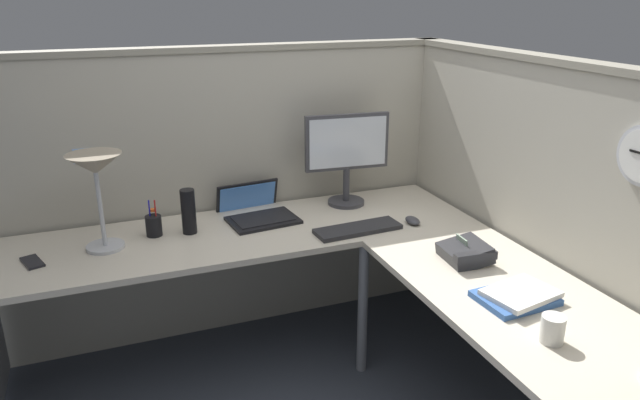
% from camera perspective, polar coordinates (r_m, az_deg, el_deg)
% --- Properties ---
extents(ground_plane, '(6.80, 6.80, 0.00)m').
position_cam_1_polar(ground_plane, '(3.00, 2.42, -18.32)').
color(ground_plane, '#383D47').
extents(cubicle_wall_back, '(2.57, 0.12, 1.58)m').
position_cam_1_polar(cubicle_wall_back, '(3.26, -9.43, 0.60)').
color(cubicle_wall_back, '#A8A393').
rests_on(cubicle_wall_back, ground).
extents(cubicle_wall_right, '(0.12, 2.37, 1.58)m').
position_cam_1_polar(cubicle_wall_right, '(2.83, 21.29, -3.49)').
color(cubicle_wall_right, '#A8A393').
rests_on(cubicle_wall_right, ground).
extents(desk, '(2.35, 2.15, 0.73)m').
position_cam_1_polar(desk, '(2.57, 0.03, -8.52)').
color(desk, beige).
rests_on(desk, ground).
extents(monitor, '(0.46, 0.20, 0.50)m').
position_cam_1_polar(monitor, '(3.16, 2.62, 4.63)').
color(monitor, '#38383D').
rests_on(monitor, desk).
extents(laptop, '(0.38, 0.42, 0.22)m').
position_cam_1_polar(laptop, '(3.09, -6.21, -1.09)').
color(laptop, black).
rests_on(laptop, desk).
extents(keyboard, '(0.44, 0.17, 0.02)m').
position_cam_1_polar(keyboard, '(2.89, 3.68, -2.81)').
color(keyboard, '#232326').
rests_on(keyboard, desk).
extents(computer_mouse, '(0.06, 0.10, 0.03)m').
position_cam_1_polar(computer_mouse, '(3.00, 8.95, -1.98)').
color(computer_mouse, '#38383D').
rests_on(computer_mouse, desk).
extents(desk_lamp_dome, '(0.24, 0.24, 0.44)m').
position_cam_1_polar(desk_lamp_dome, '(2.75, -20.89, 2.55)').
color(desk_lamp_dome, '#B7BABF').
rests_on(desk_lamp_dome, desk).
extents(pen_cup, '(0.08, 0.08, 0.18)m').
position_cam_1_polar(pen_cup, '(2.92, -15.79, -2.37)').
color(pen_cup, black).
rests_on(pen_cup, desk).
extents(cell_phone, '(0.11, 0.16, 0.01)m').
position_cam_1_polar(cell_phone, '(2.84, -26.07, -5.41)').
color(cell_phone, black).
rests_on(cell_phone, desk).
extents(thermos_flask, '(0.07, 0.07, 0.22)m').
position_cam_1_polar(thermos_flask, '(2.89, -12.61, -1.09)').
color(thermos_flask, black).
rests_on(thermos_flask, desk).
extents(office_phone, '(0.20, 0.22, 0.11)m').
position_cam_1_polar(office_phone, '(2.64, 13.92, -5.00)').
color(office_phone, '#232326').
rests_on(office_phone, desk).
extents(book_stack, '(0.31, 0.24, 0.04)m').
position_cam_1_polar(book_stack, '(2.38, 18.56, -8.80)').
color(book_stack, '#335999').
rests_on(book_stack, desk).
extents(coffee_mug, '(0.08, 0.08, 0.10)m').
position_cam_1_polar(coffee_mug, '(2.15, 21.57, -11.54)').
color(coffee_mug, silver).
rests_on(coffee_mug, desk).
extents(pinned_note_leftmost, '(0.10, 0.00, 0.07)m').
position_cam_1_polar(pinned_note_leftmost, '(3.07, -21.92, 3.99)').
color(pinned_note_leftmost, '#99B7E5').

